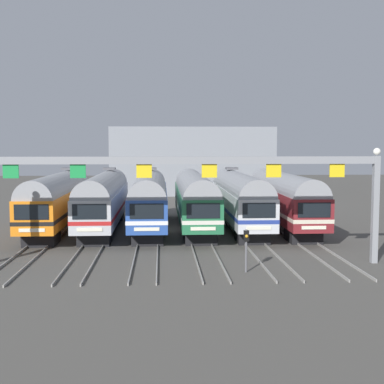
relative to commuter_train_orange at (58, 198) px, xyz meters
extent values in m
plane|color=#4C4944|center=(9.56, 0.00, -2.69)|extent=(160.00, 160.00, 0.00)
cube|color=gray|center=(-0.72, 17.00, -2.61)|extent=(0.07, 70.00, 0.15)
cube|color=gray|center=(0.72, 17.00, -2.61)|extent=(0.07, 70.00, 0.15)
cube|color=gray|center=(3.11, 17.00, -2.61)|extent=(0.07, 70.00, 0.15)
cube|color=gray|center=(4.54, 17.00, -2.61)|extent=(0.07, 70.00, 0.15)
cube|color=gray|center=(6.93, 17.00, -2.61)|extent=(0.07, 70.00, 0.15)
cube|color=gray|center=(8.37, 17.00, -2.61)|extent=(0.07, 70.00, 0.15)
cube|color=gray|center=(10.76, 17.00, -2.61)|extent=(0.07, 70.00, 0.15)
cube|color=gray|center=(12.19, 17.00, -2.61)|extent=(0.07, 70.00, 0.15)
cube|color=gray|center=(14.58, 17.00, -2.61)|extent=(0.07, 70.00, 0.15)
cube|color=gray|center=(16.02, 17.00, -2.61)|extent=(0.07, 70.00, 0.15)
cube|color=gray|center=(18.41, 17.00, -2.61)|extent=(0.07, 70.00, 0.15)
cube|color=gray|center=(19.84, 17.00, -2.61)|extent=(0.07, 70.00, 0.15)
cube|color=orange|center=(0.00, 0.00, -0.46)|extent=(2.85, 18.00, 2.35)
cube|color=black|center=(0.00, 0.00, -0.82)|extent=(2.88, 18.02, 0.28)
cylinder|color=gray|center=(0.00, 0.00, 0.71)|extent=(2.74, 17.64, 2.74)
cube|color=black|center=(0.00, -9.02, 0.01)|extent=(2.28, 0.06, 1.03)
cube|color=silver|center=(0.00, -9.02, -1.21)|extent=(1.71, 0.05, 0.24)
cube|color=black|center=(0.00, -6.30, -2.16)|extent=(2.28, 2.60, 1.05)
cube|color=black|center=(0.00, 6.30, -2.16)|extent=(2.28, 2.60, 1.05)
cube|color=#4C4C51|center=(0.00, 5.04, 2.26)|extent=(1.10, 1.10, 0.20)
cube|color=#B2B5BA|center=(3.82, 0.00, -0.46)|extent=(2.85, 18.00, 2.35)
cube|color=#B21E1E|center=(3.82, 0.00, -0.82)|extent=(2.88, 18.02, 0.28)
cylinder|color=gray|center=(3.82, 0.00, 0.71)|extent=(2.74, 17.64, 2.74)
cube|color=black|center=(3.82, -9.02, 0.01)|extent=(2.28, 0.06, 1.03)
cube|color=silver|center=(3.82, -9.02, -1.21)|extent=(1.71, 0.05, 0.24)
cube|color=black|center=(3.82, -6.30, -2.16)|extent=(2.28, 2.60, 1.05)
cube|color=black|center=(3.82, 6.30, -2.16)|extent=(2.28, 2.60, 1.05)
cube|color=#4C4C51|center=(3.82, 5.04, 2.26)|extent=(1.10, 1.10, 0.20)
cube|color=#284C9E|center=(7.65, 0.00, -0.46)|extent=(2.85, 18.00, 2.35)
cube|color=white|center=(7.65, 0.00, -0.82)|extent=(2.88, 18.02, 0.28)
cylinder|color=gray|center=(7.65, 0.00, 0.71)|extent=(2.74, 17.64, 2.74)
cube|color=black|center=(7.65, -9.02, 0.01)|extent=(2.28, 0.06, 1.03)
cube|color=silver|center=(7.65, -9.02, -1.21)|extent=(1.71, 0.05, 0.24)
cube|color=black|center=(7.65, -6.30, -2.16)|extent=(2.28, 2.60, 1.05)
cube|color=black|center=(7.65, 6.30, -2.16)|extent=(2.28, 2.60, 1.05)
cube|color=#4C4C51|center=(7.65, 5.04, 2.26)|extent=(1.10, 1.10, 0.20)
cube|color=#236B42|center=(11.47, 0.00, -0.46)|extent=(2.85, 18.00, 2.35)
cube|color=silver|center=(11.47, 0.00, -0.82)|extent=(2.88, 18.02, 0.28)
cylinder|color=gray|center=(11.47, 0.00, 0.71)|extent=(2.74, 17.64, 2.74)
cube|color=black|center=(11.47, -9.02, 0.01)|extent=(2.28, 0.06, 1.03)
cube|color=silver|center=(11.47, -9.02, -1.21)|extent=(1.71, 0.05, 0.24)
cube|color=black|center=(11.47, -6.30, -2.16)|extent=(2.28, 2.60, 1.05)
cube|color=black|center=(11.47, 6.30, -2.16)|extent=(2.28, 2.60, 1.05)
cube|color=silver|center=(15.30, 0.00, -0.46)|extent=(2.85, 18.00, 2.35)
cube|color=navy|center=(15.30, 0.00, -0.82)|extent=(2.88, 18.02, 0.28)
cylinder|color=gray|center=(15.30, 0.00, 0.71)|extent=(2.74, 17.64, 2.74)
cube|color=black|center=(15.30, -9.02, 0.01)|extent=(2.28, 0.06, 1.03)
cube|color=silver|center=(15.30, -9.02, -1.21)|extent=(1.71, 0.05, 0.24)
cube|color=black|center=(15.30, -6.30, -2.16)|extent=(2.28, 2.60, 1.05)
cube|color=black|center=(15.30, 6.30, -2.16)|extent=(2.28, 2.60, 1.05)
cube|color=#4C4C51|center=(15.30, 5.04, 2.26)|extent=(1.10, 1.10, 0.20)
cube|color=maroon|center=(19.12, 0.00, -0.46)|extent=(2.85, 18.00, 2.35)
cube|color=beige|center=(19.12, 0.00, -0.82)|extent=(2.88, 18.02, 0.28)
cylinder|color=gray|center=(19.12, 0.00, 0.71)|extent=(2.74, 17.64, 2.74)
cube|color=black|center=(19.12, -9.02, 0.01)|extent=(2.28, 0.06, 1.03)
cube|color=silver|center=(19.12, -9.02, -1.21)|extent=(1.71, 0.05, 0.24)
cube|color=black|center=(19.12, -6.30, -2.16)|extent=(2.28, 2.60, 1.05)
cube|color=black|center=(19.12, 6.30, -2.16)|extent=(2.28, 2.60, 1.05)
cube|color=gray|center=(21.52, -13.50, 0.56)|extent=(0.36, 0.36, 6.50)
cube|color=gray|center=(9.56, -13.50, 3.56)|extent=(23.92, 0.32, 0.44)
cube|color=#198C3F|center=(0.00, -13.50, 2.94)|extent=(0.90, 0.08, 0.80)
cube|color=#198C3F|center=(3.82, -13.50, 2.94)|extent=(0.90, 0.08, 0.80)
cube|color=yellow|center=(7.65, -13.50, 2.94)|extent=(0.90, 0.08, 0.80)
cube|color=yellow|center=(11.47, -13.50, 2.94)|extent=(0.90, 0.08, 0.80)
cube|color=yellow|center=(15.30, -13.50, 2.94)|extent=(0.90, 0.08, 0.80)
cube|color=yellow|center=(19.12, -13.50, 2.94)|extent=(0.90, 0.08, 0.80)
sphere|color=white|center=(21.52, -13.50, 4.06)|extent=(0.44, 0.44, 0.44)
cylinder|color=#59595E|center=(13.39, -15.42, -1.47)|extent=(0.12, 0.12, 2.43)
cube|color=black|center=(13.39, -15.42, -0.61)|extent=(0.28, 0.24, 0.60)
sphere|color=orange|center=(13.39, -15.56, -0.61)|extent=(0.18, 0.18, 0.18)
cube|color=gray|center=(13.11, 33.35, 2.15)|extent=(23.27, 10.00, 9.67)
camera|label=1|loc=(8.65, -44.27, 4.45)|focal=49.21mm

